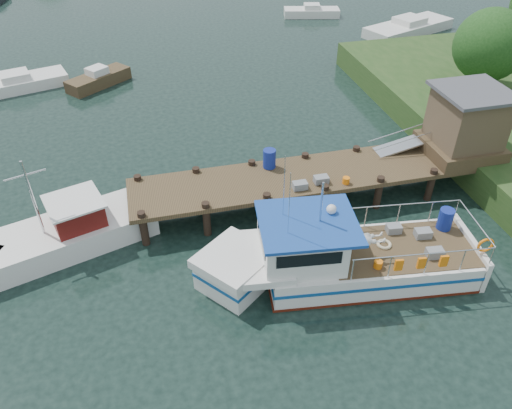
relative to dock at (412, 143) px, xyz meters
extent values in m
plane|color=black|center=(-6.51, -0.01, -2.24)|extent=(160.00, 160.00, 0.00)
cylinder|color=#332114|center=(7.49, 5.99, -0.72)|extent=(0.50, 0.50, 3.05)
sphere|color=#1F4719|center=(7.49, 5.99, 1.72)|extent=(3.90, 3.90, 3.90)
cube|color=#483722|center=(-4.51, -0.01, -0.94)|extent=(16.00, 3.00, 0.20)
cylinder|color=black|center=(-12.01, -1.31, -1.59)|extent=(0.32, 0.32, 1.90)
cylinder|color=black|center=(-12.01, 1.29, -1.59)|extent=(0.32, 0.32, 1.90)
cylinder|color=black|center=(-9.51, -1.31, -1.59)|extent=(0.32, 0.32, 1.90)
cylinder|color=black|center=(-9.51, 1.29, -1.59)|extent=(0.32, 0.32, 1.90)
cylinder|color=black|center=(-7.01, -1.31, -1.59)|extent=(0.32, 0.32, 1.90)
cylinder|color=black|center=(-7.01, 1.29, -1.59)|extent=(0.32, 0.32, 1.90)
cylinder|color=black|center=(-4.51, -1.31, -1.59)|extent=(0.32, 0.32, 1.90)
cylinder|color=black|center=(-4.51, 1.29, -1.59)|extent=(0.32, 0.32, 1.90)
cylinder|color=black|center=(-2.01, -1.31, -1.59)|extent=(0.32, 0.32, 1.90)
cylinder|color=black|center=(-2.01, 1.29, -1.59)|extent=(0.32, 0.32, 1.90)
cylinder|color=black|center=(0.49, -1.31, -1.59)|extent=(0.32, 0.32, 1.90)
cylinder|color=black|center=(0.49, 1.29, -1.59)|extent=(0.32, 0.32, 1.90)
cylinder|color=black|center=(2.99, -1.31, -1.59)|extent=(0.32, 0.32, 1.90)
cylinder|color=black|center=(2.99, 1.29, -1.59)|extent=(0.32, 0.32, 1.90)
cube|color=#483722|center=(2.49, -0.01, -0.54)|extent=(3.20, 3.00, 0.60)
cube|color=brown|center=(2.49, -0.01, 0.86)|extent=(2.60, 2.60, 2.40)
cube|color=#47474C|center=(2.49, -0.01, 2.16)|extent=(3.00, 3.00, 0.15)
cube|color=#A5A8AD|center=(0.19, 0.89, -0.59)|extent=(3.34, 0.90, 0.79)
cylinder|color=silver|center=(0.19, 0.49, -0.09)|extent=(3.34, 0.05, 0.76)
cylinder|color=silver|center=(0.19, 1.29, -0.09)|extent=(3.34, 0.05, 0.76)
cube|color=slate|center=(-5.51, -1.01, -0.68)|extent=(0.60, 0.40, 0.30)
cube|color=slate|center=(-4.51, -0.81, -0.68)|extent=(0.60, 0.40, 0.30)
cylinder|color=orange|center=(-3.51, -1.11, -0.69)|extent=(0.30, 0.30, 0.28)
cylinder|color=navy|center=(-6.31, 0.89, -0.40)|extent=(0.56, 0.56, 0.85)
cube|color=silver|center=(-4.13, -4.99, -1.67)|extent=(7.71, 3.84, 1.13)
cube|color=silver|center=(-9.03, -4.39, -1.67)|extent=(2.94, 2.94, 1.13)
cube|color=silver|center=(-9.03, -4.39, -0.96)|extent=(3.23, 3.21, 0.35)
cube|color=silver|center=(-8.05, -4.51, -0.99)|extent=(2.30, 3.03, 0.30)
cube|color=navy|center=(-4.13, -4.99, -1.53)|extent=(7.81, 3.89, 0.14)
cube|color=navy|center=(-9.03, -4.39, -1.53)|extent=(2.99, 2.99, 0.14)
cube|color=#51180B|center=(-4.13, -4.99, -2.19)|extent=(7.81, 3.87, 0.14)
cube|color=#483722|center=(-2.95, -5.13, -1.10)|extent=(5.61, 3.29, 0.04)
cube|color=silver|center=(-0.31, -5.46, -1.57)|extent=(0.56, 2.96, 1.33)
cube|color=silver|center=(-6.68, -4.68, -0.37)|extent=(3.05, 2.88, 1.48)
cube|color=black|center=(-6.83, -5.96, -0.07)|extent=(2.16, 0.30, 0.49)
cube|color=black|center=(-6.52, -3.40, -0.07)|extent=(2.16, 0.30, 0.49)
cube|color=black|center=(-8.06, -4.51, -0.07)|extent=(0.25, 1.77, 0.49)
cube|color=#184196|center=(-6.48, -4.70, 0.42)|extent=(3.68, 3.25, 0.12)
cylinder|color=silver|center=(-6.09, -4.75, 1.26)|extent=(0.09, 0.09, 1.58)
cylinder|color=silver|center=(-7.33, -5.10, 1.66)|extent=(0.03, 0.03, 2.37)
cylinder|color=silver|center=(-7.21, -4.12, 1.66)|extent=(0.03, 0.03, 2.37)
sphere|color=silver|center=(-5.55, -4.42, 0.62)|extent=(0.40, 0.40, 0.36)
cylinder|color=silver|center=(-2.97, -6.50, -0.17)|extent=(4.90, 0.64, 0.04)
cylinder|color=silver|center=(-2.64, -3.80, -0.17)|extent=(4.90, 0.64, 0.04)
cylinder|color=silver|center=(-0.33, -5.45, -0.17)|extent=(0.37, 2.70, 0.04)
cylinder|color=silver|center=(-5.37, -6.21, -0.64)|extent=(0.05, 0.05, 0.94)
cylinder|color=silver|center=(-5.04, -3.51, -0.64)|extent=(0.05, 0.05, 0.94)
cylinder|color=silver|center=(-4.10, -6.37, -0.64)|extent=(0.05, 0.05, 0.94)
cylinder|color=silver|center=(-3.77, -3.66, -0.64)|extent=(0.05, 0.05, 0.94)
cylinder|color=silver|center=(-2.83, -6.52, -0.64)|extent=(0.05, 0.05, 0.94)
cylinder|color=silver|center=(-2.50, -3.82, -0.64)|extent=(0.05, 0.05, 0.94)
cylinder|color=silver|center=(-1.55, -6.68, -0.64)|extent=(0.05, 0.05, 0.94)
cylinder|color=silver|center=(-1.22, -3.97, -0.64)|extent=(0.05, 0.05, 0.94)
cylinder|color=silver|center=(-0.52, -6.80, -0.64)|extent=(0.05, 0.05, 0.94)
cylinder|color=silver|center=(-0.19, -4.10, -0.64)|extent=(0.05, 0.05, 0.94)
cube|color=slate|center=(-2.05, -5.84, -0.93)|extent=(0.64, 0.46, 0.32)
cube|color=slate|center=(-1.92, -4.76, -0.93)|extent=(0.64, 0.46, 0.32)
cube|color=slate|center=(-2.85, -4.25, -0.93)|extent=(0.58, 0.44, 0.32)
cylinder|color=navy|center=(-0.89, -4.49, -0.66)|extent=(0.62, 0.62, 0.87)
cylinder|color=orange|center=(-4.24, -5.87, -0.95)|extent=(0.33, 0.33, 0.30)
torus|color=#BFB28C|center=(-3.52, -4.87, -1.04)|extent=(0.62, 0.62, 0.12)
torus|color=orange|center=(-0.39, -6.24, -0.56)|extent=(0.62, 0.17, 0.61)
cube|color=orange|center=(-3.81, -6.42, -0.56)|extent=(0.29, 0.13, 0.44)
cube|color=orange|center=(-3.02, -6.52, -0.56)|extent=(0.29, 0.13, 0.44)
cube|color=orange|center=(-2.24, -6.61, -0.56)|extent=(0.29, 0.13, 0.44)
imported|color=silver|center=(-4.75, -5.21, -0.24)|extent=(0.49, 0.68, 1.74)
cube|color=silver|center=(-14.94, -0.67, -1.73)|extent=(7.03, 4.32, 1.02)
cube|color=#57110E|center=(-14.45, -0.51, -0.77)|extent=(2.30, 2.30, 0.96)
cube|color=silver|center=(-14.45, -0.51, -0.26)|extent=(2.55, 2.55, 0.08)
cylinder|color=silver|center=(-15.71, -0.91, 0.40)|extent=(0.13, 0.13, 3.15)
cylinder|color=silver|center=(-15.71, -0.91, 1.42)|extent=(1.37, 0.49, 0.06)
cube|color=#483722|center=(-13.87, 15.15, -1.85)|extent=(4.20, 3.73, 0.78)
cube|color=silver|center=(-13.87, 15.15, -1.26)|extent=(1.55, 1.52, 0.50)
cube|color=silver|center=(-18.93, 15.79, -1.89)|extent=(6.42, 3.71, 0.71)
cube|color=silver|center=(-18.93, 15.79, -1.35)|extent=(2.05, 1.88, 0.46)
cube|color=silver|center=(4.44, 26.09, -1.90)|extent=(5.08, 2.69, 0.68)
cube|color=silver|center=(4.44, 26.09, -1.39)|extent=(1.58, 1.44, 0.43)
cube|color=silver|center=(10.63, 19.91, -1.84)|extent=(8.37, 5.40, 0.79)
cube|color=silver|center=(10.63, 19.91, -1.24)|extent=(2.76, 2.58, 0.51)
camera|label=1|loc=(-11.37, -17.01, 11.08)|focal=35.00mm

